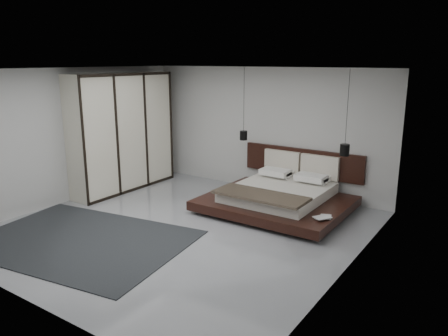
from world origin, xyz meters
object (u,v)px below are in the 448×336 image
Objects in this scene: pendant_right at (345,150)px; rug at (81,240)px; lattice_screen at (152,126)px; wardrobe at (122,132)px; bed at (279,195)px; pendant_left at (244,135)px.

rug is at bearing -130.19° from pendant_right.
pendant_right is (5.07, -0.11, -0.01)m from lattice_screen.
lattice_screen is at bearing 101.32° from wardrobe.
wardrobe is (-4.82, -1.15, 0.05)m from pendant_right.
bed is 3.89m from rug.
bed reaches higher than rug.
wardrobe reaches higher than rug.
lattice_screen is at bearing 177.76° from pendant_left.
lattice_screen is 0.74× the size of rug.
wardrobe reaches higher than bed.
pendant_right is 4.95m from wardrobe.
pendant_right is at bearing 0.00° from pendant_left.
pendant_right is at bearing 13.38° from wardrobe.
pendant_right is 0.46× the size of rug.
lattice_screen is 0.94× the size of bed.
wardrobe is (-3.69, -0.71, 1.05)m from bed.
lattice_screen is 4.10m from bed.
lattice_screen is 1.67× the size of pendant_left.
pendant_left is (-1.13, 0.43, 1.07)m from bed.
lattice_screen is at bearing 172.17° from bed.
wardrobe is at bearing -169.03° from bed.
pendant_left is 4.07m from rug.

